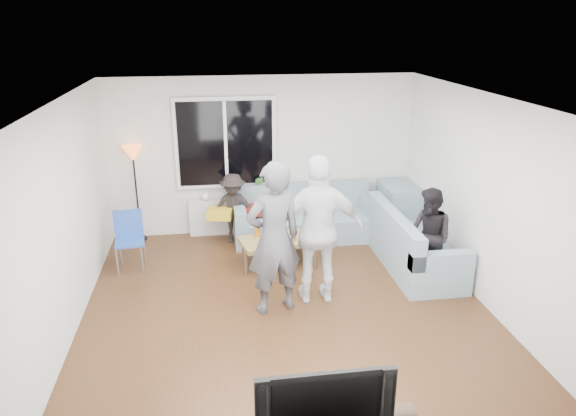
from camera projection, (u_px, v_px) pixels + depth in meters
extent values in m
cube|color=#56351C|center=(287.00, 313.00, 6.59)|extent=(5.00, 5.50, 0.04)
cube|color=white|center=(287.00, 99.00, 5.70)|extent=(5.00, 5.50, 0.04)
cube|color=silver|center=(263.00, 156.00, 8.72)|extent=(5.00, 0.04, 2.60)
cube|color=silver|center=(347.00, 356.00, 3.57)|extent=(5.00, 0.04, 2.60)
cube|color=silver|center=(60.00, 226.00, 5.79)|extent=(0.04, 5.50, 2.60)
cube|color=silver|center=(490.00, 203.00, 6.50)|extent=(0.04, 5.50, 2.60)
cube|color=white|center=(226.00, 143.00, 8.48)|extent=(1.62, 0.06, 1.47)
cube|color=black|center=(226.00, 144.00, 8.44)|extent=(1.50, 0.02, 1.35)
cube|color=white|center=(226.00, 144.00, 8.43)|extent=(0.05, 0.03, 1.35)
cube|color=silver|center=(229.00, 216.00, 8.86)|extent=(1.30, 0.12, 0.62)
imported|color=#386E2C|center=(258.00, 187.00, 8.73)|extent=(0.24, 0.21, 0.37)
imported|color=white|center=(206.00, 196.00, 8.65)|extent=(0.19, 0.19, 0.16)
cube|color=gray|center=(407.00, 208.00, 8.88)|extent=(0.85, 0.85, 0.85)
cube|color=gold|center=(220.00, 214.00, 8.40)|extent=(0.43, 0.38, 0.14)
cube|color=maroon|center=(252.00, 210.00, 8.55)|extent=(0.39, 0.33, 0.13)
cube|color=#A2854E|center=(279.00, 251.00, 7.80)|extent=(1.20, 0.81, 0.40)
cylinder|color=#9C1C45|center=(278.00, 233.00, 7.72)|extent=(0.17, 0.17, 0.17)
imported|color=#49494D|center=(274.00, 239.00, 6.32)|extent=(0.80, 0.63, 1.91)
imported|color=silver|center=(319.00, 231.00, 6.56)|extent=(1.13, 0.49, 1.91)
imported|color=black|center=(429.00, 237.00, 7.13)|extent=(0.69, 0.78, 1.33)
imported|color=black|center=(233.00, 208.00, 8.46)|extent=(0.81, 0.58, 1.14)
imported|color=black|center=(323.00, 398.00, 3.99)|extent=(1.05, 0.14, 0.61)
cylinder|color=orange|center=(293.00, 231.00, 7.63)|extent=(0.07, 0.07, 0.28)
cylinder|color=orange|center=(257.00, 230.00, 7.78)|extent=(0.07, 0.07, 0.20)
cylinder|color=#267916|center=(272.00, 234.00, 7.61)|extent=(0.08, 0.08, 0.22)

